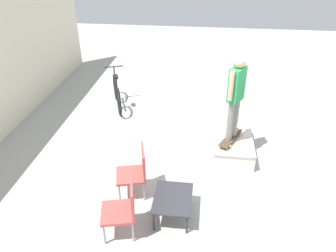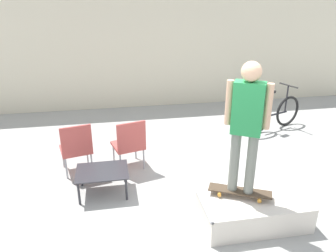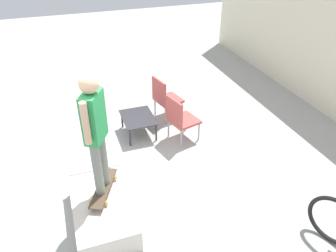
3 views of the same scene
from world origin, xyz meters
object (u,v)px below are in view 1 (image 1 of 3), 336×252
skateboard_on_ramp (231,138)px  patio_chair_right (136,170)px  skate_ramp_box (233,144)px  person_skater (236,91)px  coffee_table (173,199)px  bicycle (117,93)px  patio_chair_left (124,207)px

skateboard_on_ramp → patio_chair_right: size_ratio=0.90×
skate_ramp_box → person_skater: size_ratio=0.82×
coffee_table → patio_chair_right: bearing=55.9°
person_skater → skate_ramp_box: bearing=6.7°
skateboard_on_ramp → coffee_table: bearing=177.2°
skate_ramp_box → bicycle: size_ratio=0.90×
coffee_table → patio_chair_left: 0.86m
skate_ramp_box → bicycle: (1.85, 3.08, 0.20)m
skate_ramp_box → patio_chair_right: patio_chair_right is taller
patio_chair_left → bicycle: bearing=-177.2°
coffee_table → skateboard_on_ramp: bearing=-28.3°
skateboard_on_ramp → person_skater: 1.08m
coffee_table → patio_chair_right: (0.49, 0.72, 0.17)m
person_skater → bicycle: 3.80m
skate_ramp_box → patio_chair_right: size_ratio=1.54×
skate_ramp_box → person_skater: bearing=156.9°
skateboard_on_ramp → coffee_table: (-1.90, 1.02, -0.11)m
coffee_table → bicycle: (3.92, 1.99, 0.04)m
patio_chair_left → skateboard_on_ramp: bearing=129.9°
patio_chair_left → patio_chair_right: bearing=166.6°
skateboard_on_ramp → person_skater: (0.00, -0.00, 1.08)m
patio_chair_left → patio_chair_right: (0.93, 0.00, 0.00)m
patio_chair_right → patio_chair_left: bearing=-14.6°
skate_ramp_box → bicycle: bearing=59.0°
patio_chair_right → bicycle: (3.44, 1.26, -0.13)m
patio_chair_right → bicycle: size_ratio=0.59×
skateboard_on_ramp → patio_chair_right: (-1.41, 1.74, 0.06)m
person_skater → coffee_table: person_skater is taller
person_skater → coffee_table: size_ratio=2.20×
skateboard_on_ramp → patio_chair_left: patio_chair_left is taller
patio_chair_left → bicycle: size_ratio=0.59×
patio_chair_right → bicycle: bearing=-174.4°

